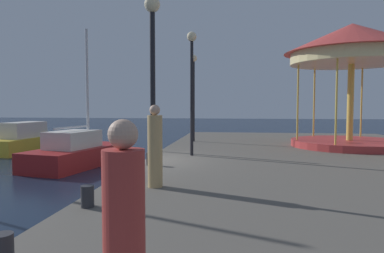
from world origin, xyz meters
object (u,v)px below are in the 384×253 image
person_far_corner (155,148)px  carousel (352,55)px  bollard_north (3,251)px  motorboat_yellow (30,140)px  person_by_the_water (124,236)px  lamp_post_far_end (194,83)px  bollard_center (150,159)px  sailboat_red (77,153)px  bollard_south (87,196)px  lamp_post_mid_promenade (192,72)px  lamp_post_near_edge (153,58)px

person_far_corner → carousel: bearing=51.5°
bollard_north → motorboat_yellow: bearing=121.2°
bollard_north → person_far_corner: size_ratio=0.21×
motorboat_yellow → person_by_the_water: person_by_the_water is taller
motorboat_yellow → lamp_post_far_end: size_ratio=1.32×
bollard_center → sailboat_red: bearing=137.9°
sailboat_red → lamp_post_far_end: 6.74m
sailboat_red → carousel: (12.04, 2.02, 4.30)m
bollard_south → person_far_corner: (0.87, 1.72, 0.69)m
lamp_post_mid_promenade → bollard_center: bearing=-114.1°
bollard_north → person_by_the_water: (1.77, -0.96, 0.63)m
bollard_north → bollard_center: size_ratio=1.00×
motorboat_yellow → carousel: (17.06, -2.50, 4.28)m
lamp_post_mid_promenade → bollard_north: 9.77m
bollard_center → bollard_south: same height
lamp_post_near_edge → person_by_the_water: 5.67m
carousel → person_far_corner: size_ratio=3.13×
lamp_post_near_edge → bollard_south: bearing=-114.6°
lamp_post_near_edge → sailboat_red: bearing=127.2°
lamp_post_mid_promenade → lamp_post_far_end: 5.11m
motorboat_yellow → carousel: size_ratio=1.00×
bollard_north → bollard_south: 2.42m
lamp_post_far_end → bollard_south: (-0.52, -11.93, -2.85)m
carousel → sailboat_red: bearing=-170.5°
motorboat_yellow → bollard_north: bearing=-58.8°
lamp_post_far_end → person_far_corner: size_ratio=2.37×
motorboat_yellow → lamp_post_far_end: lamp_post_far_end is taller
lamp_post_near_edge → lamp_post_far_end: size_ratio=0.96×
sailboat_red → lamp_post_mid_promenade: 6.43m
carousel → person_far_corner: carousel is taller
lamp_post_far_end → person_by_the_water: lamp_post_far_end is taller
bollard_center → motorboat_yellow: bearing=138.0°
lamp_post_near_edge → lamp_post_mid_promenade: bearing=87.1°
lamp_post_mid_promenade → bollard_center: (-1.03, -2.30, -2.90)m
sailboat_red → person_far_corner: 8.48m
person_by_the_water → lamp_post_near_edge: bearing=101.0°
carousel → motorboat_yellow: bearing=171.7°
carousel → person_far_corner: bearing=-128.5°
lamp_post_near_edge → lamp_post_far_end: (-0.29, 10.15, 0.09)m
lamp_post_near_edge → bollard_center: size_ratio=10.79×
person_far_corner → motorboat_yellow: bearing=132.1°
lamp_post_near_edge → motorboat_yellow: bearing=132.1°
carousel → lamp_post_mid_promenade: (-6.74, -3.58, -1.01)m
lamp_post_near_edge → bollard_north: lamp_post_near_edge is taller
lamp_post_mid_promenade → bollard_south: bearing=-98.9°
carousel → person_far_corner: (-6.94, -8.71, -3.22)m
sailboat_red → lamp_post_mid_promenade: bearing=-16.4°
carousel → lamp_post_near_edge: size_ratio=1.37×
motorboat_yellow → bollard_center: motorboat_yellow is taller
bollard_south → person_far_corner: bearing=63.2°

